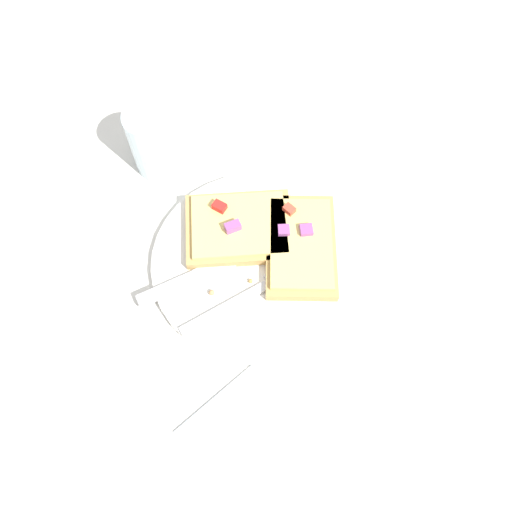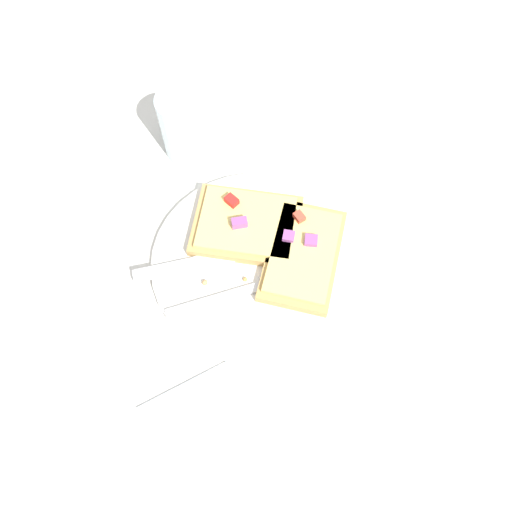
{
  "view_description": "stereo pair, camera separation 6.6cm",
  "coord_description": "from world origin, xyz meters",
  "views": [
    {
      "loc": [
        0.19,
        0.22,
        0.61
      ],
      "look_at": [
        0.0,
        0.0,
        0.02
      ],
      "focal_mm": 35.0,
      "sensor_mm": 36.0,
      "label": 1
    },
    {
      "loc": [
        0.14,
        0.26,
        0.61
      ],
      "look_at": [
        0.0,
        0.0,
        0.02
      ],
      "focal_mm": 35.0,
      "sensor_mm": 36.0,
      "label": 2
    }
  ],
  "objects": [
    {
      "name": "plate",
      "position": [
        0.0,
        0.0,
        0.01
      ],
      "size": [
        0.28,
        0.28,
        0.01
      ],
      "color": "silver",
      "rests_on": "ground"
    },
    {
      "name": "pizza_slice_corner",
      "position": [
        -0.01,
        -0.05,
        0.02
      ],
      "size": [
        0.18,
        0.17,
        0.03
      ],
      "rotation": [
        0.0,
        0.0,
        5.64
      ],
      "color": "tan",
      "rests_on": "plate"
    },
    {
      "name": "ground_plane",
      "position": [
        0.0,
        0.0,
        0.0
      ],
      "size": [
        4.0,
        4.0,
        0.0
      ],
      "primitive_type": "plane",
      "color": "beige"
    },
    {
      "name": "knife",
      "position": [
        0.07,
        -0.03,
        0.01
      ],
      "size": [
        0.21,
        0.07,
        0.01
      ],
      "rotation": [
        0.0,
        0.0,
        2.89
      ],
      "color": "silver",
      "rests_on": "plate"
    },
    {
      "name": "drinking_glass",
      "position": [
        0.0,
        -0.22,
        0.05
      ],
      "size": [
        0.07,
        0.07,
        0.1
      ],
      "color": "silver",
      "rests_on": "ground"
    },
    {
      "name": "fork",
      "position": [
        0.03,
        0.04,
        0.01
      ],
      "size": [
        0.2,
        0.05,
        0.01
      ],
      "rotation": [
        0.0,
        0.0,
        2.97
      ],
      "color": "silver",
      "rests_on": "plate"
    },
    {
      "name": "napkin",
      "position": [
        0.15,
        0.14,
        0.0
      ],
      "size": [
        0.14,
        0.08,
        0.01
      ],
      "color": "silver",
      "rests_on": "ground"
    },
    {
      "name": "pizza_slice_main",
      "position": [
        -0.06,
        0.03,
        0.02
      ],
      "size": [
        0.17,
        0.18,
        0.03
      ],
      "rotation": [
        0.0,
        0.0,
        3.98
      ],
      "color": "tan",
      "rests_on": "plate"
    },
    {
      "name": "crumb_scatter",
      "position": [
        -0.01,
        0.01,
        0.02
      ],
      "size": [
        0.12,
        0.11,
        0.01
      ],
      "color": "tan",
      "rests_on": "plate"
    }
  ]
}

